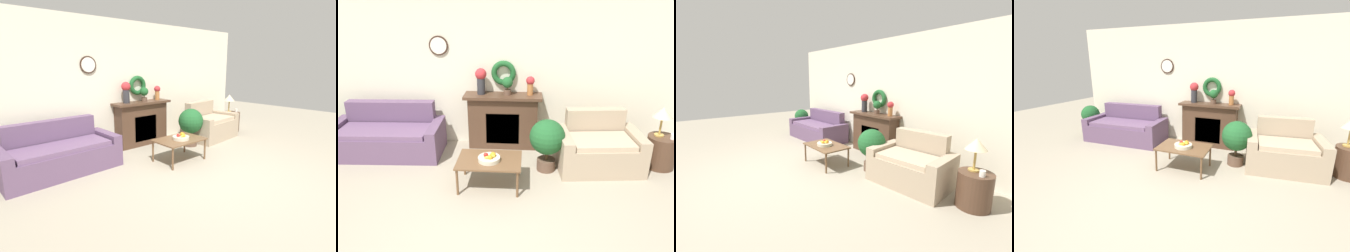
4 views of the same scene
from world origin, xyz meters
The scene contains 13 objects.
ground_plane centered at (0.00, 0.00, 0.00)m, with size 16.00×16.00×0.00m, color #9E937F.
wall_back centered at (0.00, 2.79, 1.35)m, with size 6.80×0.16×2.70m.
fireplace centered at (0.09, 2.59, 0.50)m, with size 1.35×0.41×0.99m.
couch_left centered at (-1.89, 2.19, 0.30)m, with size 1.93×0.96×0.85m.
loveseat_right centered at (1.66, 1.92, 0.32)m, with size 1.37×0.98×0.88m.
coffee_table centered at (0.00, 1.24, 0.38)m, with size 0.91×0.63×0.42m.
fruit_bowl centered at (0.00, 1.20, 0.46)m, with size 0.31×0.31×0.12m.
side_table_by_loveseat centered at (2.67, 1.99, 0.26)m, with size 0.46×0.46×0.52m.
vase_on_mantel_left centered at (-0.29, 2.59, 1.25)m, with size 0.20×0.20×0.45m.
vase_on_mantel_right centered at (0.56, 2.59, 1.17)m, with size 0.15×0.15×0.32m.
potted_plant_on_mantel centered at (0.17, 2.57, 1.17)m, with size 0.19×0.19×0.31m.
potted_plant_floor_by_couch centered at (-3.06, 2.24, 0.48)m, with size 0.47×0.47×0.78m.
potted_plant_floor_by_loveseat centered at (0.84, 1.76, 0.53)m, with size 0.55×0.55×0.84m.
Camera 4 is at (1.37, -2.24, 1.86)m, focal length 24.00 mm.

